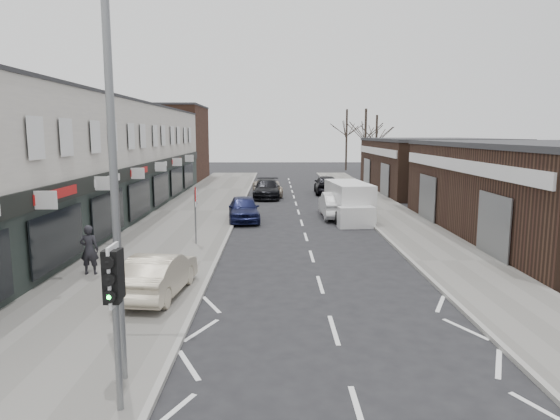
{
  "coord_description": "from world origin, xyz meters",
  "views": [
    {
      "loc": [
        -1.55,
        -10.54,
        5.14
      ],
      "look_at": [
        -1.38,
        6.0,
        2.6
      ],
      "focal_mm": 32.0,
      "sensor_mm": 36.0,
      "label": 1
    }
  ],
  "objects_px": {
    "traffic_light": "(114,289)",
    "warning_sign": "(196,199)",
    "parked_car_left_b": "(267,189)",
    "parked_car_left_c": "(267,188)",
    "white_van": "(349,202)",
    "parked_car_left_a": "(244,209)",
    "street_lamp": "(122,161)",
    "sedan_on_pavement": "(159,274)",
    "parked_car_right_b": "(326,184)",
    "pedestrian": "(89,250)",
    "parked_car_right_a": "(336,205)"
  },
  "relations": [
    {
      "from": "pedestrian",
      "to": "parked_car_right_b",
      "type": "relative_size",
      "value": 0.37
    },
    {
      "from": "pedestrian",
      "to": "traffic_light",
      "type": "bearing_deg",
      "value": 111.98
    },
    {
      "from": "white_van",
      "to": "parked_car_left_a",
      "type": "height_order",
      "value": "white_van"
    },
    {
      "from": "parked_car_left_a",
      "to": "parked_car_right_a",
      "type": "distance_m",
      "value": 5.76
    },
    {
      "from": "sedan_on_pavement",
      "to": "parked_car_left_b",
      "type": "distance_m",
      "value": 24.84
    },
    {
      "from": "traffic_light",
      "to": "parked_car_right_b",
      "type": "xyz_separation_m",
      "value": [
        7.25,
        34.12,
        -1.59
      ]
    },
    {
      "from": "white_van",
      "to": "parked_car_left_a",
      "type": "distance_m",
      "value": 6.34
    },
    {
      "from": "white_van",
      "to": "parked_car_right_b",
      "type": "bearing_deg",
      "value": 84.4
    },
    {
      "from": "sedan_on_pavement",
      "to": "parked_car_left_b",
      "type": "xyz_separation_m",
      "value": [
        3.0,
        24.65,
        -0.04
      ]
    },
    {
      "from": "white_van",
      "to": "parked_car_right_b",
      "type": "height_order",
      "value": "white_van"
    },
    {
      "from": "street_lamp",
      "to": "parked_car_right_a",
      "type": "distance_m",
      "value": 22.12
    },
    {
      "from": "parked_car_left_a",
      "to": "warning_sign",
      "type": "bearing_deg",
      "value": -110.46
    },
    {
      "from": "street_lamp",
      "to": "parked_car_left_b",
      "type": "distance_m",
      "value": 30.39
    },
    {
      "from": "white_van",
      "to": "warning_sign",
      "type": "bearing_deg",
      "value": -144.56
    },
    {
      "from": "parked_car_left_c",
      "to": "parked_car_right_a",
      "type": "bearing_deg",
      "value": -71.49
    },
    {
      "from": "warning_sign",
      "to": "parked_car_left_b",
      "type": "relative_size",
      "value": 0.52
    },
    {
      "from": "traffic_light",
      "to": "street_lamp",
      "type": "xyz_separation_m",
      "value": [
        -0.13,
        1.22,
        2.2
      ]
    },
    {
      "from": "traffic_light",
      "to": "parked_car_left_b",
      "type": "xyz_separation_m",
      "value": [
        2.2,
        31.27,
        -1.67
      ]
    },
    {
      "from": "traffic_light",
      "to": "parked_car_right_b",
      "type": "height_order",
      "value": "traffic_light"
    },
    {
      "from": "warning_sign",
      "to": "parked_car_left_b",
      "type": "height_order",
      "value": "warning_sign"
    },
    {
      "from": "white_van",
      "to": "parked_car_right_a",
      "type": "height_order",
      "value": "white_van"
    },
    {
      "from": "warning_sign",
      "to": "white_van",
      "type": "distance_m",
      "value": 10.8
    },
    {
      "from": "street_lamp",
      "to": "parked_car_left_a",
      "type": "bearing_deg",
      "value": 86.68
    },
    {
      "from": "pedestrian",
      "to": "street_lamp",
      "type": "bearing_deg",
      "value": 114.38
    },
    {
      "from": "sedan_on_pavement",
      "to": "parked_car_right_b",
      "type": "height_order",
      "value": "parked_car_right_b"
    },
    {
      "from": "traffic_light",
      "to": "parked_car_right_b",
      "type": "bearing_deg",
      "value": 78.0
    },
    {
      "from": "traffic_light",
      "to": "warning_sign",
      "type": "height_order",
      "value": "traffic_light"
    },
    {
      "from": "pedestrian",
      "to": "parked_car_left_b",
      "type": "xyz_separation_m",
      "value": [
        6.02,
        22.29,
        -0.27
      ]
    },
    {
      "from": "parked_car_left_b",
      "to": "parked_car_right_b",
      "type": "height_order",
      "value": "parked_car_right_b"
    },
    {
      "from": "parked_car_left_b",
      "to": "parked_car_right_b",
      "type": "relative_size",
      "value": 1.06
    },
    {
      "from": "warning_sign",
      "to": "pedestrian",
      "type": "height_order",
      "value": "warning_sign"
    },
    {
      "from": "white_van",
      "to": "pedestrian",
      "type": "xyz_separation_m",
      "value": [
        -11.13,
        -12.13,
        -0.04
      ]
    },
    {
      "from": "parked_car_left_a",
      "to": "parked_car_right_a",
      "type": "bearing_deg",
      "value": 7.81
    },
    {
      "from": "parked_car_right_a",
      "to": "white_van",
      "type": "bearing_deg",
      "value": 130.34
    },
    {
      "from": "street_lamp",
      "to": "pedestrian",
      "type": "bearing_deg",
      "value": 115.43
    },
    {
      "from": "street_lamp",
      "to": "white_van",
      "type": "height_order",
      "value": "street_lamp"
    },
    {
      "from": "warning_sign",
      "to": "parked_car_left_c",
      "type": "relative_size",
      "value": 0.54
    },
    {
      "from": "white_van",
      "to": "parked_car_right_a",
      "type": "distance_m",
      "value": 1.12
    },
    {
      "from": "white_van",
      "to": "parked_car_right_b",
      "type": "xyz_separation_m",
      "value": [
        -0.06,
        13.01,
        -0.23
      ]
    },
    {
      "from": "traffic_light",
      "to": "warning_sign",
      "type": "bearing_deg",
      "value": 93.1
    },
    {
      "from": "warning_sign",
      "to": "parked_car_left_b",
      "type": "bearing_deg",
      "value": 80.27
    },
    {
      "from": "parked_car_left_b",
      "to": "parked_car_left_c",
      "type": "height_order",
      "value": "parked_car_left_b"
    },
    {
      "from": "pedestrian",
      "to": "parked_car_right_a",
      "type": "height_order",
      "value": "pedestrian"
    },
    {
      "from": "warning_sign",
      "to": "parked_car_right_b",
      "type": "height_order",
      "value": "warning_sign"
    },
    {
      "from": "traffic_light",
      "to": "sedan_on_pavement",
      "type": "relative_size",
      "value": 0.76
    },
    {
      "from": "street_lamp",
      "to": "parked_car_left_a",
      "type": "distance_m",
      "value": 19.81
    },
    {
      "from": "traffic_light",
      "to": "parked_car_left_c",
      "type": "bearing_deg",
      "value": 86.14
    },
    {
      "from": "street_lamp",
      "to": "parked_car_right_a",
      "type": "height_order",
      "value": "street_lamp"
    },
    {
      "from": "parked_car_right_a",
      "to": "traffic_light",
      "type": "bearing_deg",
      "value": 72.88
    },
    {
      "from": "white_van",
      "to": "parked_car_left_a",
      "type": "relative_size",
      "value": 1.35
    }
  ]
}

